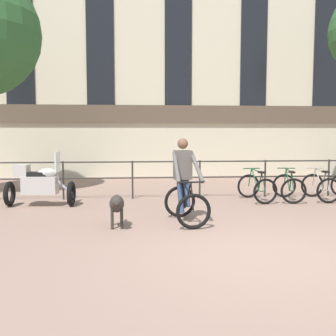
{
  "coord_description": "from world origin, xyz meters",
  "views": [
    {
      "loc": [
        -1.83,
        -5.59,
        1.8
      ],
      "look_at": [
        -1.1,
        2.86,
        1.05
      ],
      "focal_mm": 42.0,
      "sensor_mm": 36.0,
      "label": 1
    }
  ],
  "objects_px": {
    "parked_bicycle_mid_left": "(289,187)",
    "parked_bicycle_mid_right": "(320,187)",
    "dog": "(117,205)",
    "parked_bicycle_near_lamp": "(257,188)",
    "parked_motorcycle": "(40,184)",
    "cyclist_with_bike": "(185,184)"
  },
  "relations": [
    {
      "from": "parked_bicycle_mid_left",
      "to": "parked_bicycle_mid_right",
      "type": "distance_m",
      "value": 0.88
    },
    {
      "from": "dog",
      "to": "parked_bicycle_mid_left",
      "type": "bearing_deg",
      "value": 28.64
    },
    {
      "from": "cyclist_with_bike",
      "to": "parked_bicycle_near_lamp",
      "type": "xyz_separation_m",
      "value": [
        2.23,
        2.27,
        -0.41
      ]
    },
    {
      "from": "dog",
      "to": "parked_bicycle_near_lamp",
      "type": "xyz_separation_m",
      "value": [
        3.59,
        2.71,
        -0.09
      ]
    },
    {
      "from": "parked_bicycle_near_lamp",
      "to": "parked_bicycle_mid_right",
      "type": "height_order",
      "value": "same"
    },
    {
      "from": "cyclist_with_bike",
      "to": "parked_bicycle_mid_right",
      "type": "distance_m",
      "value": 4.61
    },
    {
      "from": "dog",
      "to": "parked_bicycle_mid_right",
      "type": "relative_size",
      "value": 0.79
    },
    {
      "from": "dog",
      "to": "parked_motorcycle",
      "type": "xyz_separation_m",
      "value": [
        -2.0,
        2.43,
        0.11
      ]
    },
    {
      "from": "parked_bicycle_near_lamp",
      "to": "parked_motorcycle",
      "type": "bearing_deg",
      "value": -4.16
    },
    {
      "from": "dog",
      "to": "cyclist_with_bike",
      "type": "bearing_deg",
      "value": 15.53
    },
    {
      "from": "parked_bicycle_mid_left",
      "to": "parked_bicycle_mid_right",
      "type": "relative_size",
      "value": 1.05
    },
    {
      "from": "cyclist_with_bike",
      "to": "dog",
      "type": "height_order",
      "value": "cyclist_with_bike"
    },
    {
      "from": "parked_motorcycle",
      "to": "parked_bicycle_near_lamp",
      "type": "height_order",
      "value": "parked_motorcycle"
    },
    {
      "from": "parked_bicycle_near_lamp",
      "to": "cyclist_with_bike",
      "type": "bearing_deg",
      "value": 38.44
    },
    {
      "from": "parked_bicycle_mid_left",
      "to": "parked_motorcycle",
      "type": "bearing_deg",
      "value": 11.14
    },
    {
      "from": "cyclist_with_bike",
      "to": "parked_bicycle_near_lamp",
      "type": "height_order",
      "value": "cyclist_with_bike"
    },
    {
      "from": "parked_bicycle_near_lamp",
      "to": "parked_bicycle_mid_right",
      "type": "xyz_separation_m",
      "value": [
        1.77,
        -0.0,
        0.0
      ]
    },
    {
      "from": "parked_bicycle_mid_left",
      "to": "cyclist_with_bike",
      "type": "bearing_deg",
      "value": 44.73
    },
    {
      "from": "parked_motorcycle",
      "to": "parked_bicycle_near_lamp",
      "type": "bearing_deg",
      "value": -83.63
    },
    {
      "from": "cyclist_with_bike",
      "to": "parked_bicycle_mid_right",
      "type": "bearing_deg",
      "value": 22.74
    },
    {
      "from": "parked_bicycle_near_lamp",
      "to": "parked_bicycle_mid_left",
      "type": "height_order",
      "value": "same"
    },
    {
      "from": "dog",
      "to": "parked_motorcycle",
      "type": "relative_size",
      "value": 0.54
    }
  ]
}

